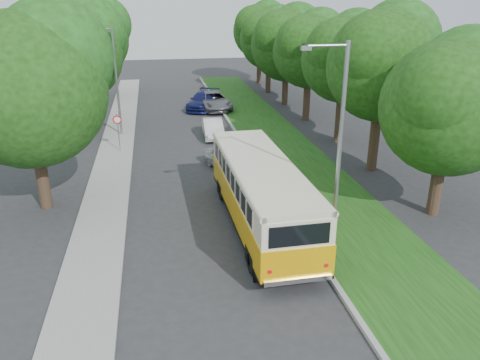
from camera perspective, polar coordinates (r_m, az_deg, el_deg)
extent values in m
plane|color=#2D2D30|center=(20.05, -3.16, -6.37)|extent=(120.00, 120.00, 0.00)
cube|color=gray|center=(25.10, 3.49, -0.26)|extent=(0.20, 70.00, 0.15)
cube|color=#194312|center=(25.75, 8.57, 0.07)|extent=(4.50, 70.00, 0.13)
cube|color=gray|center=(24.58, -15.90, -1.61)|extent=(2.20, 70.00, 0.12)
cylinder|color=#332319|center=(22.81, 22.92, 0.03)|extent=(0.56, 0.56, 3.35)
sphere|color=#16390D|center=(21.92, 24.15, 8.04)|extent=(5.85, 5.85, 5.85)
sphere|color=#16390D|center=(22.78, 25.96, 11.22)|extent=(4.38, 4.38, 4.38)
sphere|color=#16390D|center=(20.71, 23.53, 9.52)|extent=(4.09, 4.09, 4.09)
cylinder|color=#332319|center=(27.50, 16.11, 5.39)|extent=(0.56, 0.56, 4.26)
sphere|color=#16390D|center=(26.75, 16.96, 13.17)|extent=(5.98, 5.98, 5.98)
sphere|color=#16390D|center=(27.64, 18.67, 15.73)|extent=(4.49, 4.49, 4.49)
sphere|color=#16390D|center=(25.60, 16.06, 14.62)|extent=(4.19, 4.19, 4.19)
cylinder|color=#332319|center=(32.95, 12.07, 8.06)|extent=(0.56, 0.56, 3.95)
sphere|color=#16390D|center=(32.34, 12.56, 14.12)|extent=(5.61, 5.61, 5.61)
sphere|color=#16390D|center=(33.13, 13.97, 16.13)|extent=(4.21, 4.21, 4.21)
sphere|color=#16390D|center=(31.30, 11.69, 15.26)|extent=(3.92, 3.92, 3.92)
cylinder|color=#332319|center=(38.32, 8.15, 10.08)|extent=(0.56, 0.56, 3.86)
sphere|color=#16390D|center=(37.80, 8.43, 15.26)|extent=(5.64, 5.64, 5.64)
sphere|color=#16390D|center=(38.55, 9.70, 16.99)|extent=(4.23, 4.23, 4.23)
sphere|color=#16390D|center=(36.80, 7.55, 16.25)|extent=(3.95, 3.95, 3.95)
cylinder|color=#332319|center=(43.94, 5.53, 11.45)|extent=(0.56, 0.56, 3.58)
sphere|color=#16390D|center=(43.47, 5.70, 16.05)|extent=(6.36, 6.36, 6.36)
sphere|color=#16390D|center=(44.30, 6.98, 17.75)|extent=(4.77, 4.77, 4.77)
sphere|color=#16390D|center=(42.39, 4.75, 17.02)|extent=(4.45, 4.45, 4.45)
cylinder|color=#332319|center=(49.62, 3.47, 12.72)|extent=(0.56, 0.56, 3.68)
sphere|color=#16390D|center=(49.22, 3.56, 16.71)|extent=(5.91, 5.91, 5.91)
sphere|color=#16390D|center=(49.96, 4.63, 18.11)|extent=(4.43, 4.43, 4.43)
sphere|color=#16390D|center=(48.24, 2.73, 17.51)|extent=(4.14, 4.14, 4.14)
cylinder|color=#332319|center=(55.46, 2.35, 13.85)|extent=(0.56, 0.56, 4.05)
sphere|color=#16390D|center=(55.10, 2.41, 17.63)|extent=(5.97, 5.97, 5.97)
sphere|color=#16390D|center=(55.85, 3.39, 18.89)|extent=(4.48, 4.48, 4.48)
sphere|color=#16390D|center=(54.13, 1.63, 18.36)|extent=(4.18, 4.18, 4.18)
cylinder|color=#332319|center=(23.49, -23.07, 1.04)|extent=(0.56, 0.56, 3.68)
sphere|color=#16390D|center=(22.58, -24.44, 9.89)|extent=(6.80, 6.80, 6.80)
sphere|color=#16390D|center=(22.80, -21.62, 13.88)|extent=(5.10, 5.10, 5.10)
cylinder|color=#332319|center=(36.78, -18.86, 8.54)|extent=(0.56, 0.56, 3.68)
sphere|color=#16390D|center=(36.20, -19.58, 14.25)|extent=(6.80, 6.80, 6.80)
sphere|color=#16390D|center=(36.60, -17.79, 16.67)|extent=(5.10, 5.10, 5.10)
sphere|color=#16390D|center=(35.46, -21.63, 15.26)|extent=(4.76, 4.76, 4.76)
cylinder|color=#332319|center=(48.49, -17.08, 11.63)|extent=(0.56, 0.56, 3.68)
sphere|color=#16390D|center=(48.06, -17.58, 15.98)|extent=(6.80, 6.80, 6.80)
sphere|color=#16390D|center=(48.53, -16.22, 17.78)|extent=(5.10, 5.10, 5.10)
sphere|color=#16390D|center=(47.28, -19.08, 16.78)|extent=(4.76, 4.76, 4.76)
cylinder|color=gray|center=(17.27, 12.00, 2.95)|extent=(0.16, 0.16, 8.00)
cylinder|color=gray|center=(16.23, 10.69, 15.81)|extent=(1.40, 0.10, 0.10)
cube|color=gray|center=(15.99, 8.06, 15.63)|extent=(0.35, 0.16, 0.14)
cylinder|color=gray|center=(34.16, -14.78, 11.33)|extent=(0.16, 0.16, 7.50)
cylinder|color=gray|center=(33.81, -16.61, 17.23)|extent=(1.40, 0.10, 0.10)
cube|color=gray|center=(33.89, -17.91, 16.99)|extent=(0.35, 0.16, 0.14)
cylinder|color=gray|center=(30.78, -14.58, 5.51)|extent=(0.06, 0.06, 2.50)
cone|color=red|center=(30.52, -14.74, 7.11)|extent=(0.56, 0.02, 0.56)
cone|color=white|center=(30.50, -14.75, 7.10)|extent=(0.40, 0.02, 0.40)
imported|color=#B2B2B7|center=(26.95, -1.57, 2.53)|extent=(2.67, 3.85, 1.22)
imported|color=white|center=(33.42, -3.32, 6.31)|extent=(1.48, 3.90, 1.27)
imported|color=#121751|center=(42.17, -4.48, 9.62)|extent=(3.82, 5.55, 1.49)
imported|color=slate|center=(41.96, -3.29, 9.62)|extent=(3.18, 5.79, 1.54)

